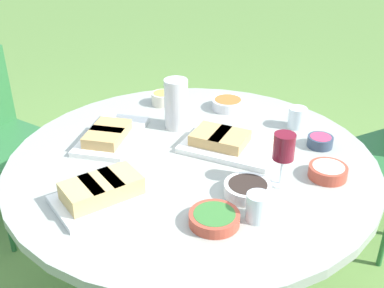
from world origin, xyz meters
The scene contains 14 objects.
dining_table centered at (0.00, 0.00, 0.65)m, with size 1.34×1.34×0.74m.
water_pitcher centered at (0.16, -0.21, 0.85)m, with size 0.10×0.10×0.20m.
wine_glass centered at (-0.34, 0.03, 0.88)m, with size 0.07×0.07×0.19m.
platter_bread_main centered at (0.15, 0.35, 0.78)m, with size 0.33×0.36×0.08m.
platter_charcuterie centered at (0.35, 0.01, 0.77)m, with size 0.26×0.38×0.06m.
platter_sandwich_side centered at (-0.08, -0.12, 0.77)m, with size 0.35×0.23×0.06m.
bowl_fries centered at (0.32, -0.39, 0.77)m, with size 0.10×0.10×0.05m.
bowl_salad centered at (-0.21, 0.32, 0.76)m, with size 0.15×0.15×0.04m.
bowl_olives centered at (-0.26, 0.13, 0.77)m, with size 0.15×0.15×0.04m.
bowl_dip_red centered at (-0.41, -0.28, 0.77)m, with size 0.10×0.10×0.04m.
bowl_dip_cream centered at (-0.47, -0.08, 0.77)m, with size 0.13×0.13×0.04m.
bowl_roasted_veg centered at (0.03, -0.46, 0.77)m, with size 0.14×0.14×0.04m.
cup_water_near centered at (-0.32, 0.24, 0.79)m, with size 0.07×0.07×0.09m.
cup_water_far centered at (-0.29, -0.40, 0.78)m, with size 0.07×0.07×0.09m.
Camera 1 is at (-0.61, 1.37, 1.64)m, focal length 45.00 mm.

